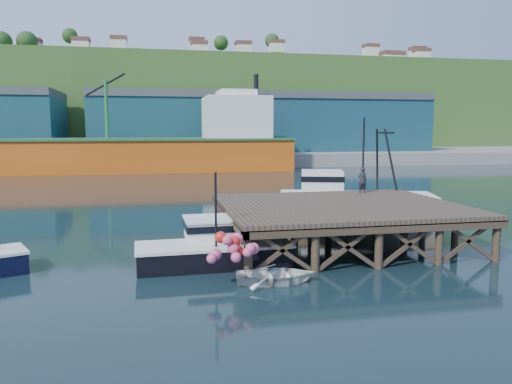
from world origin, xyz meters
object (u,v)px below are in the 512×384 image
object	(u,v)px
dinghy	(275,275)
dockworker	(362,180)
trawler	(353,199)
boat_black	(213,247)

from	to	relation	value
dinghy	dockworker	distance (m)	12.68
trawler	dockworker	world-z (taller)	trawler
boat_black	dinghy	distance (m)	3.87
dinghy	trawler	bearing A→B (deg)	-28.30
boat_black	dinghy	size ratio (longest dim) A/B	2.17
trawler	dinghy	size ratio (longest dim) A/B	3.38
trawler	dinghy	xyz separation A→B (m)	(-8.28, -12.30, -1.05)
boat_black	dinghy	world-z (taller)	boat_black
boat_black	trawler	distance (m)	13.73
trawler	dockworker	bearing A→B (deg)	-83.85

